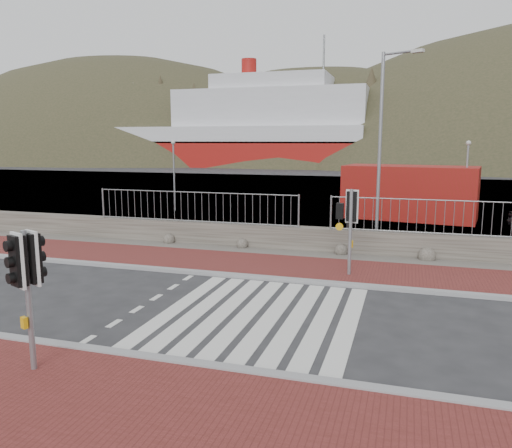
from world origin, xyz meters
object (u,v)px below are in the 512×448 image
(traffic_signal_near, at_px, (27,271))
(traffic_signal_far, at_px, (350,214))
(shipping_container, at_px, (409,192))
(ferry, at_px, (234,133))
(streetlight, at_px, (383,142))

(traffic_signal_near, bearing_deg, traffic_signal_far, 83.20)
(traffic_signal_near, distance_m, traffic_signal_far, 9.33)
(traffic_signal_near, xyz_separation_m, shipping_container, (6.34, 20.73, -0.47))
(traffic_signal_near, bearing_deg, shipping_container, 95.85)
(traffic_signal_far, bearing_deg, ferry, -61.40)
(shipping_container, bearing_deg, traffic_signal_far, -88.58)
(streetlight, xyz_separation_m, shipping_container, (1.03, 8.64, -2.66))
(traffic_signal_near, distance_m, shipping_container, 21.69)
(traffic_signal_far, xyz_separation_m, shipping_container, (1.72, 12.62, -0.54))
(ferry, bearing_deg, shipping_container, -61.34)
(traffic_signal_near, height_order, shipping_container, shipping_container)
(shipping_container, bearing_deg, streetlight, -87.62)
(traffic_signal_far, bearing_deg, traffic_signal_near, 66.58)
(traffic_signal_near, height_order, streetlight, streetlight)
(ferry, distance_m, shipping_container, 58.49)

